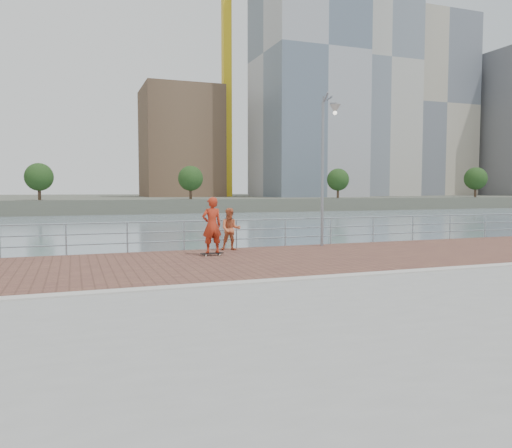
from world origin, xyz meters
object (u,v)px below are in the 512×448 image
object	(u,v)px
street_lamp	(328,143)
bystander	(231,229)
skateboarder	(212,225)
guardrail	(211,231)

from	to	relation	value
street_lamp	bystander	world-z (taller)	street_lamp
skateboarder	bystander	size ratio (longest dim) A/B	1.22
guardrail	skateboarder	size ratio (longest dim) A/B	20.40
guardrail	skateboarder	xyz separation A→B (m)	(-0.44, -1.84, 0.37)
guardrail	skateboarder	bearing A→B (deg)	-103.60
bystander	skateboarder	bearing A→B (deg)	-115.09
skateboarder	bystander	xyz separation A→B (m)	(1.04, 1.21, -0.26)
bystander	street_lamp	bearing A→B (deg)	11.31
street_lamp	bystander	bearing A→B (deg)	175.66
street_lamp	skateboarder	size ratio (longest dim) A/B	3.01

